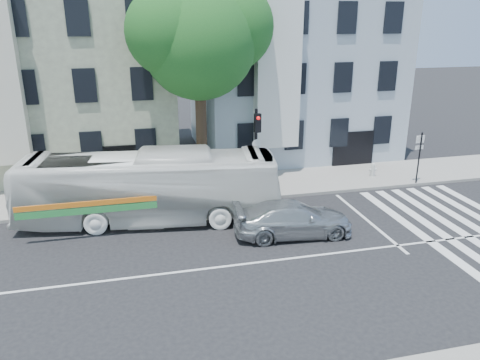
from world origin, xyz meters
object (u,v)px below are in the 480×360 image
object	(u,v)px
bus	(150,187)
fire_hydrant	(373,169)
sedan	(293,219)
traffic_signal	(257,141)

from	to	relation	value
bus	fire_hydrant	size ratio (longest dim) A/B	14.72
sedan	fire_hydrant	size ratio (longest dim) A/B	6.39
bus	sedan	size ratio (longest dim) A/B	2.31
bus	traffic_signal	size ratio (longest dim) A/B	2.55
bus	sedan	xyz separation A→B (m)	(5.67, -2.83, -0.87)
fire_hydrant	sedan	bearing A→B (deg)	-139.81
sedan	fire_hydrant	distance (m)	8.87
fire_hydrant	bus	bearing A→B (deg)	-166.94
bus	traffic_signal	xyz separation A→B (m)	(5.33, 1.75, 1.31)
bus	fire_hydrant	bearing A→B (deg)	-69.04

